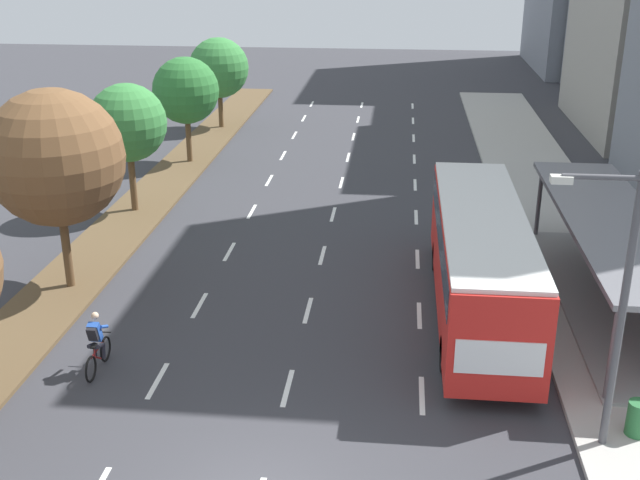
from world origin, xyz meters
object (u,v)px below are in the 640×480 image
object	(u,v)px
bus_shelter	(617,253)
median_tree_fifth	(219,68)
median_tree_second	(55,158)
median_tree_third	(128,123)
bus	(480,253)
median_tree_fourth	(186,91)
trash_bin	(638,418)
streetlight	(616,295)
cyclist	(97,345)

from	to	relation	value
bus_shelter	median_tree_fifth	world-z (taller)	median_tree_fifth
median_tree_second	median_tree_fifth	bearing A→B (deg)	90.12
median_tree_third	median_tree_second	bearing A→B (deg)	-87.47
bus	bus_shelter	bearing A→B (deg)	12.70
median_tree_second	median_tree_third	size ratio (longest dim) A/B	1.23
median_tree_fourth	median_tree_third	bearing A→B (deg)	-92.68
bus	trash_bin	distance (m)	7.15
bus	median_tree_fourth	distance (m)	21.02
median_tree_fifth	trash_bin	bearing A→B (deg)	-61.19
median_tree_second	median_tree_fifth	xyz separation A→B (m)	(-0.05, 23.36, -0.86)
streetlight	trash_bin	xyz separation A→B (m)	(1.03, 0.41, -3.31)
median_tree_fourth	streetlight	size ratio (longest dim) A/B	0.82
bus_shelter	trash_bin	xyz separation A→B (m)	(-1.08, -7.18, -1.29)
streetlight	trash_bin	size ratio (longest dim) A/B	7.65
median_tree_fifth	trash_bin	xyz separation A→B (m)	(16.59, -30.18, -3.09)
median_tree_fifth	bus_shelter	bearing A→B (deg)	-52.45
median_tree_fourth	bus_shelter	bearing A→B (deg)	-40.82
cyclist	trash_bin	bearing A→B (deg)	-7.29
bus	median_tree_fifth	world-z (taller)	median_tree_fifth
bus	median_tree_fourth	xyz separation A→B (m)	(-13.33, 16.17, 1.69)
bus	median_tree_fourth	bearing A→B (deg)	129.49
bus	trash_bin	world-z (taller)	bus
median_tree_fifth	streetlight	bearing A→B (deg)	-63.03
cyclist	median_tree_second	size ratio (longest dim) A/B	0.28
median_tree_fifth	bus	bearing A→B (deg)	-60.79
cyclist	median_tree_second	bearing A→B (deg)	119.53
median_tree_second	trash_bin	bearing A→B (deg)	-22.39
bus	median_tree_second	xyz separation A→B (m)	(-13.35, 0.60, 2.45)
median_tree_fourth	median_tree_fifth	xyz separation A→B (m)	(-0.07, 7.79, -0.10)
median_tree_third	streetlight	size ratio (longest dim) A/B	0.83
median_tree_second	streetlight	distance (m)	17.13
cyclist	trash_bin	size ratio (longest dim) A/B	2.14
bus	median_tree_third	world-z (taller)	median_tree_third
bus	cyclist	xyz separation A→B (m)	(-10.48, -4.47, -1.28)
bus_shelter	median_tree_third	bearing A→B (deg)	157.56
median_tree_second	median_tree_third	bearing A→B (deg)	92.53
trash_bin	median_tree_fifth	bearing A→B (deg)	118.81
bus	streetlight	world-z (taller)	streetlight
bus_shelter	trash_bin	bearing A→B (deg)	-98.55
median_tree_second	trash_bin	world-z (taller)	median_tree_second
cyclist	median_tree_fifth	distance (m)	28.72
median_tree_second	median_tree_third	world-z (taller)	median_tree_second
bus	median_tree_fifth	xyz separation A→B (m)	(-13.39, 23.96, 1.59)
median_tree_fourth	streetlight	distance (m)	27.57
cyclist	median_tree_third	bearing A→B (deg)	104.04
median_tree_second	bus_shelter	bearing A→B (deg)	1.19
median_tree_fourth	trash_bin	bearing A→B (deg)	-53.57
median_tree_second	median_tree_third	xyz separation A→B (m)	(-0.34, 7.79, -0.66)
median_tree_second	median_tree_fourth	world-z (taller)	median_tree_second
cyclist	streetlight	world-z (taller)	streetlight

